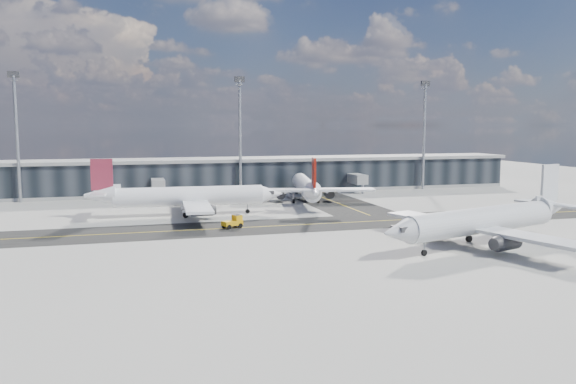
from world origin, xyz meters
The scene contains 9 objects.
ground centered at (0.00, 0.00, 0.00)m, with size 300.00×300.00×0.00m, color gray.
taxiway_lanes centered at (3.91, 10.74, 0.01)m, with size 180.00×63.00×0.03m.
terminal_concourse centered at (0.04, 54.93, 4.09)m, with size 152.00×19.80×8.80m.
floodlight_masts centered at (0.00, 48.00, 15.61)m, with size 102.50×0.70×28.90m.
airliner_af centered at (-15.80, 19.43, 3.65)m, with size 37.30×31.77×11.06m.
airliner_redtail centered at (11.31, 30.06, 3.61)m, with size 31.49×36.71×10.92m.
airliner_near centered at (22.56, -19.29, 3.67)m, with size 36.83×31.75×11.12m.
baggage_tug centered at (-9.39, 4.26, 1.07)m, with size 3.78×2.89×2.14m.
service_van centered at (11.07, 38.36, 0.79)m, with size 2.61×5.66×1.57m, color white.
Camera 1 is at (-25.32, -87.83, 17.12)m, focal length 35.00 mm.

